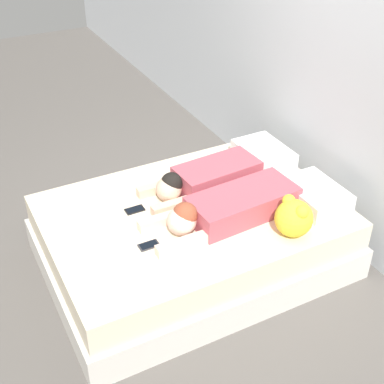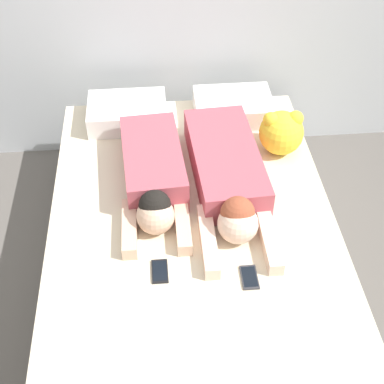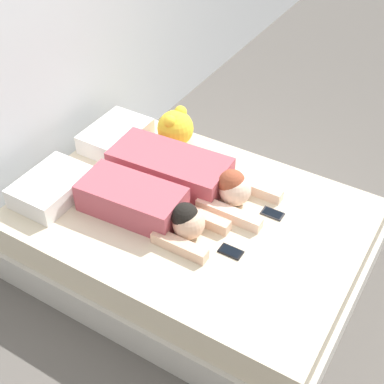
{
  "view_description": "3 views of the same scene",
  "coord_description": "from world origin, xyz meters",
  "px_view_note": "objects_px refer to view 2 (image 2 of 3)",
  "views": [
    {
      "loc": [
        2.7,
        -1.41,
        2.66
      ],
      "look_at": [
        0.0,
        0.0,
        0.62
      ],
      "focal_mm": 50.0,
      "sensor_mm": 36.0,
      "label": 1
    },
    {
      "loc": [
        -0.16,
        -1.88,
        2.43
      ],
      "look_at": [
        0.0,
        0.0,
        0.62
      ],
      "focal_mm": 50.0,
      "sensor_mm": 36.0,
      "label": 2
    },
    {
      "loc": [
        -2.03,
        -1.22,
        2.65
      ],
      "look_at": [
        0.0,
        0.0,
        0.62
      ],
      "focal_mm": 50.0,
      "sensor_mm": 36.0,
      "label": 3
    }
  ],
  "objects_px": {
    "plush_toy": "(281,132)",
    "person_left": "(154,176)",
    "cell_phone_left": "(160,271)",
    "pillow_head_left": "(127,113)",
    "cell_phone_right": "(249,277)",
    "bed": "(192,244)",
    "pillow_head_right": "(233,107)",
    "person_right": "(228,177)"
  },
  "relations": [
    {
      "from": "person_right",
      "to": "plush_toy",
      "type": "relative_size",
      "value": 4.19
    },
    {
      "from": "pillow_head_left",
      "to": "person_right",
      "type": "relative_size",
      "value": 0.42
    },
    {
      "from": "bed",
      "to": "pillow_head_left",
      "type": "height_order",
      "value": "pillow_head_left"
    },
    {
      "from": "bed",
      "to": "person_left",
      "type": "relative_size",
      "value": 2.3
    },
    {
      "from": "pillow_head_right",
      "to": "cell_phone_left",
      "type": "relative_size",
      "value": 3.52
    },
    {
      "from": "pillow_head_right",
      "to": "person_left",
      "type": "distance_m",
      "value": 0.8
    },
    {
      "from": "person_right",
      "to": "cell_phone_right",
      "type": "relative_size",
      "value": 8.29
    },
    {
      "from": "pillow_head_right",
      "to": "pillow_head_left",
      "type": "bearing_deg",
      "value": 180.0
    },
    {
      "from": "pillow_head_left",
      "to": "cell_phone_left",
      "type": "distance_m",
      "value": 1.18
    },
    {
      "from": "person_left",
      "to": "plush_toy",
      "type": "relative_size",
      "value": 3.43
    },
    {
      "from": "plush_toy",
      "to": "person_left",
      "type": "bearing_deg",
      "value": -159.87
    },
    {
      "from": "person_left",
      "to": "cell_phone_right",
      "type": "distance_m",
      "value": 0.75
    },
    {
      "from": "pillow_head_right",
      "to": "person_right",
      "type": "distance_m",
      "value": 0.66
    },
    {
      "from": "pillow_head_left",
      "to": "person_right",
      "type": "xyz_separation_m",
      "value": [
        0.53,
        -0.65,
        0.02
      ]
    },
    {
      "from": "pillow_head_right",
      "to": "plush_toy",
      "type": "relative_size",
      "value": 1.78
    },
    {
      "from": "pillow_head_left",
      "to": "pillow_head_right",
      "type": "xyz_separation_m",
      "value": [
        0.65,
        0.0,
        0.0
      ]
    },
    {
      "from": "person_right",
      "to": "bed",
      "type": "bearing_deg",
      "value": -141.38
    },
    {
      "from": "plush_toy",
      "to": "pillow_head_left",
      "type": "bearing_deg",
      "value": 157.92
    },
    {
      "from": "bed",
      "to": "pillow_head_left",
      "type": "relative_size",
      "value": 4.43
    },
    {
      "from": "pillow_head_left",
      "to": "cell_phone_right",
      "type": "relative_size",
      "value": 3.52
    },
    {
      "from": "person_left",
      "to": "person_right",
      "type": "bearing_deg",
      "value": -4.66
    },
    {
      "from": "bed",
      "to": "person_left",
      "type": "height_order",
      "value": "person_left"
    },
    {
      "from": "pillow_head_left",
      "to": "cell_phone_right",
      "type": "xyz_separation_m",
      "value": [
        0.55,
        -1.24,
        -0.06
      ]
    },
    {
      "from": "cell_phone_right",
      "to": "plush_toy",
      "type": "relative_size",
      "value": 0.51
    },
    {
      "from": "pillow_head_right",
      "to": "person_left",
      "type": "relative_size",
      "value": 0.52
    },
    {
      "from": "bed",
      "to": "plush_toy",
      "type": "relative_size",
      "value": 7.88
    },
    {
      "from": "person_left",
      "to": "cell_phone_right",
      "type": "relative_size",
      "value": 6.78
    },
    {
      "from": "pillow_head_right",
      "to": "cell_phone_left",
      "type": "xyz_separation_m",
      "value": [
        -0.5,
        -1.17,
        -0.06
      ]
    },
    {
      "from": "pillow_head_left",
      "to": "plush_toy",
      "type": "relative_size",
      "value": 1.78
    },
    {
      "from": "bed",
      "to": "cell_phone_right",
      "type": "distance_m",
      "value": 0.54
    },
    {
      "from": "plush_toy",
      "to": "cell_phone_right",
      "type": "bearing_deg",
      "value": -109.71
    },
    {
      "from": "cell_phone_right",
      "to": "cell_phone_left",
      "type": "bearing_deg",
      "value": 170.31
    },
    {
      "from": "pillow_head_left",
      "to": "pillow_head_right",
      "type": "relative_size",
      "value": 1.0
    },
    {
      "from": "person_left",
      "to": "cell_phone_left",
      "type": "bearing_deg",
      "value": -89.4
    },
    {
      "from": "pillow_head_right",
      "to": "person_right",
      "type": "bearing_deg",
      "value": -100.49
    },
    {
      "from": "bed",
      "to": "pillow_head_left",
      "type": "distance_m",
      "value": 0.92
    },
    {
      "from": "pillow_head_left",
      "to": "person_right",
      "type": "height_order",
      "value": "person_right"
    },
    {
      "from": "person_left",
      "to": "cell_phone_left",
      "type": "xyz_separation_m",
      "value": [
        0.01,
        -0.55,
        -0.09
      ]
    },
    {
      "from": "pillow_head_left",
      "to": "person_left",
      "type": "distance_m",
      "value": 0.63
    },
    {
      "from": "pillow_head_left",
      "to": "plush_toy",
      "type": "bearing_deg",
      "value": -22.08
    },
    {
      "from": "plush_toy",
      "to": "person_right",
      "type": "bearing_deg",
      "value": -138.72
    },
    {
      "from": "person_right",
      "to": "cell_phone_left",
      "type": "bearing_deg",
      "value": -126.2
    }
  ]
}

